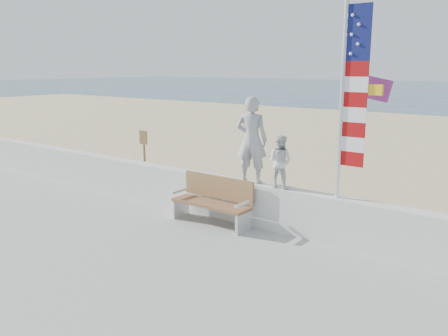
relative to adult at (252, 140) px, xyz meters
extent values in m
plane|color=#325264|center=(-0.76, -2.00, -1.98)|extent=(220.00, 220.00, 0.00)
cube|color=#CBBB87|center=(-0.76, 7.00, -1.94)|extent=(90.00, 40.00, 0.08)
cube|color=silver|center=(-0.76, 0.00, -1.35)|extent=(30.00, 0.35, 0.90)
imported|color=#A0A0A5|center=(0.00, 0.00, 0.00)|extent=(0.75, 0.60, 1.80)
imported|color=silver|center=(0.68, 0.00, -0.37)|extent=(0.53, 0.43, 1.06)
cube|color=brown|center=(-0.65, -0.55, -1.36)|extent=(1.80, 0.50, 0.06)
cube|color=#9A7143|center=(-0.65, -0.28, -1.05)|extent=(1.80, 0.05, 0.50)
cube|color=white|center=(-1.50, -0.55, -1.60)|extent=(0.06, 0.50, 0.40)
cube|color=white|center=(-1.50, -0.60, -1.20)|extent=(0.06, 0.45, 0.05)
cube|color=silver|center=(0.20, -0.55, -1.60)|extent=(0.06, 0.50, 0.40)
cube|color=white|center=(0.20, -0.60, -1.20)|extent=(0.06, 0.45, 0.05)
cylinder|color=silver|center=(1.92, 0.00, 0.85)|extent=(0.08, 0.08, 3.50)
cube|color=#0F1451|center=(2.16, 0.00, 2.05)|extent=(0.44, 0.02, 0.95)
cube|color=#9E0A0C|center=(2.16, 0.00, -0.14)|extent=(0.44, 0.02, 0.26)
cube|color=white|center=(2.16, 0.00, 0.12)|extent=(0.44, 0.02, 0.26)
cube|color=#9E0A0C|center=(2.16, 0.00, 0.39)|extent=(0.44, 0.02, 0.26)
cube|color=white|center=(2.16, 0.00, 0.65)|extent=(0.44, 0.02, 0.26)
cube|color=#9E0A0C|center=(2.16, 0.00, 0.91)|extent=(0.44, 0.02, 0.26)
cube|color=white|center=(2.16, 0.00, 1.18)|extent=(0.44, 0.02, 0.26)
cube|color=#9E0A0C|center=(2.16, 0.00, 1.44)|extent=(0.44, 0.02, 0.26)
sphere|color=white|center=(2.04, -0.02, 1.70)|extent=(0.06, 0.06, 0.06)
sphere|color=white|center=(2.16, -0.02, 1.86)|extent=(0.06, 0.06, 0.06)
sphere|color=white|center=(2.04, -0.02, 2.02)|extent=(0.06, 0.06, 0.06)
sphere|color=white|center=(2.16, -0.02, 2.18)|extent=(0.06, 0.06, 0.06)
sphere|color=white|center=(2.04, -0.02, 2.34)|extent=(0.06, 0.06, 0.06)
cube|color=#F7301B|center=(1.19, 3.38, 0.98)|extent=(1.06, 0.57, 0.71)
cube|color=yellow|center=(1.34, 3.38, 0.93)|extent=(0.37, 0.27, 0.26)
cylinder|color=olive|center=(-5.27, 1.94, -1.30)|extent=(0.07, 0.07, 1.20)
cube|color=olive|center=(-5.27, 1.92, -0.65)|extent=(0.32, 0.03, 0.42)
camera|label=1|loc=(5.37, -8.04, 1.50)|focal=38.00mm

